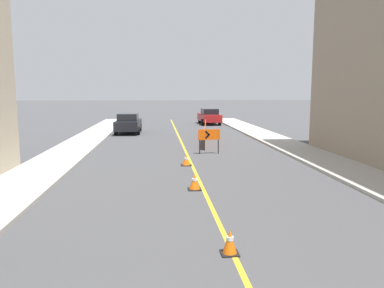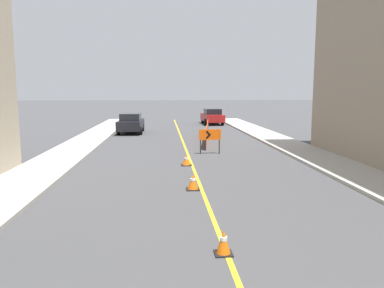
# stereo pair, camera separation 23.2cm
# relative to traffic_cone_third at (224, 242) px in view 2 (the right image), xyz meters

# --- Properties ---
(lane_stripe) EXTENTS (0.12, 49.75, 0.01)m
(lane_stripe) POSITION_rel_traffic_cone_third_xyz_m (0.07, 12.18, -0.25)
(lane_stripe) COLOR gold
(lane_stripe) RESTS_ON ground_plane
(sidewalk_left) EXTENTS (2.39, 49.75, 0.12)m
(sidewalk_left) POSITION_rel_traffic_cone_third_xyz_m (-6.30, 12.18, -0.19)
(sidewalk_left) COLOR #ADA89E
(sidewalk_left) RESTS_ON ground_plane
(sidewalk_right) EXTENTS (2.39, 49.75, 0.12)m
(sidewalk_right) POSITION_rel_traffic_cone_third_xyz_m (6.45, 12.18, -0.19)
(sidewalk_right) COLOR #ADA89E
(sidewalk_right) RESTS_ON ground_plane
(traffic_cone_third) EXTENTS (0.37, 0.37, 0.52)m
(traffic_cone_third) POSITION_rel_traffic_cone_third_xyz_m (0.00, 0.00, 0.00)
(traffic_cone_third) COLOR black
(traffic_cone_third) RESTS_ON ground_plane
(traffic_cone_fourth) EXTENTS (0.45, 0.45, 0.54)m
(traffic_cone_fourth) POSITION_rel_traffic_cone_third_xyz_m (-0.22, 5.13, 0.01)
(traffic_cone_fourth) COLOR black
(traffic_cone_fourth) RESTS_ON ground_plane
(traffic_cone_fifth) EXTENTS (0.47, 0.47, 0.49)m
(traffic_cone_fifth) POSITION_rel_traffic_cone_third_xyz_m (-0.19, 9.36, -0.02)
(traffic_cone_fifth) COLOR black
(traffic_cone_fifth) RESTS_ON ground_plane
(arrow_barricade_primary) EXTENTS (1.18, 0.17, 1.32)m
(arrow_barricade_primary) POSITION_rel_traffic_cone_third_xyz_m (1.26, 12.39, 0.71)
(arrow_barricade_primary) COLOR #EF560C
(arrow_barricade_primary) RESTS_ON ground_plane
(safety_mesh_fence) EXTENTS (1.19, 8.56, 1.14)m
(safety_mesh_fence) POSITION_rel_traffic_cone_third_xyz_m (1.73, 17.78, 0.31)
(safety_mesh_fence) COLOR #EF560C
(safety_mesh_fence) RESTS_ON ground_plane
(parked_car_curb_near) EXTENTS (1.95, 4.35, 1.59)m
(parked_car_curb_near) POSITION_rel_traffic_cone_third_xyz_m (-3.80, 22.92, 0.54)
(parked_car_curb_near) COLOR black
(parked_car_curb_near) RESTS_ON ground_plane
(parked_car_curb_mid) EXTENTS (2.01, 4.38, 1.59)m
(parked_car_curb_mid) POSITION_rel_traffic_cone_third_xyz_m (3.76, 30.54, 0.54)
(parked_car_curb_mid) COLOR maroon
(parked_car_curb_mid) RESTS_ON ground_plane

